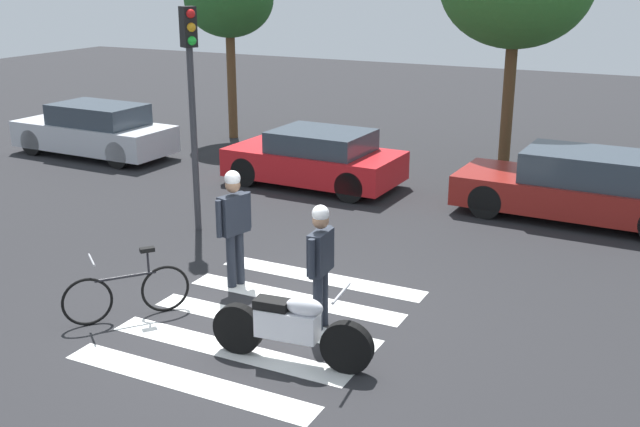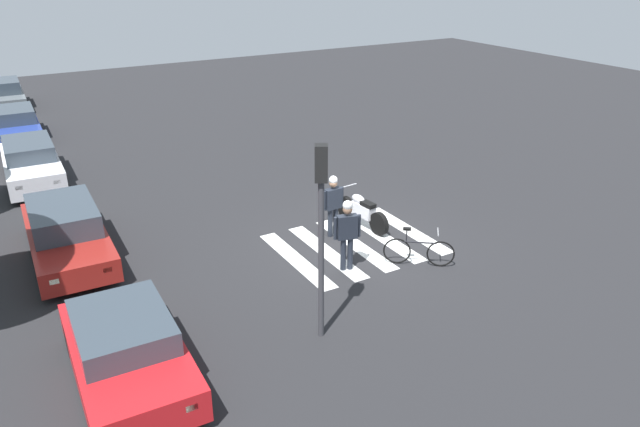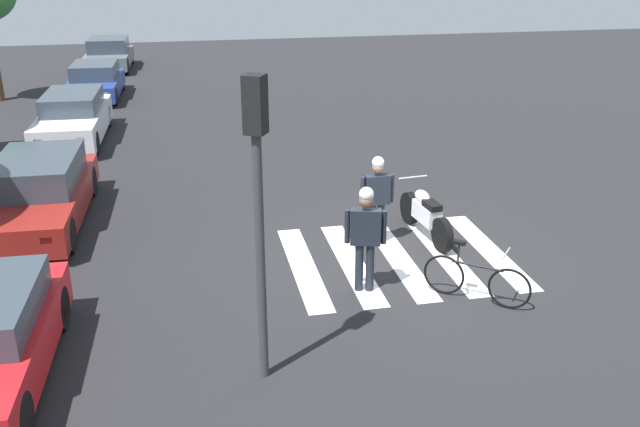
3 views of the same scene
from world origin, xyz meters
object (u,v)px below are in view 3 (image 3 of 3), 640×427
object	(u,v)px
officer_by_motorcycle	(365,231)
car_grey_coupe	(109,54)
officer_on_foot	(377,194)
traffic_light_pole	(258,184)
police_motorcycle	(426,215)
car_blue_hatchback	(95,82)
car_white_van	(73,118)
leaning_bicycle	(476,279)
car_maroon_wagon	(39,193)

from	to	relation	value
officer_by_motorcycle	car_grey_coupe	distance (m)	23.34
officer_on_foot	traffic_light_pole	xyz separation A→B (m)	(-3.92, 2.67, 1.75)
car_grey_coupe	police_motorcycle	bearing A→B (deg)	-159.87
car_blue_hatchback	car_grey_coupe	distance (m)	6.09
car_white_van	traffic_light_pole	bearing A→B (deg)	-162.76
officer_on_foot	car_white_van	size ratio (longest dim) A/B	0.39
car_white_van	officer_on_foot	bearing A→B (deg)	-143.08
officer_by_motorcycle	car_grey_coupe	xyz separation A→B (m)	(22.61, 5.81, -0.43)
police_motorcycle	car_blue_hatchback	xyz separation A→B (m)	(14.58, 7.60, 0.14)
police_motorcycle	car_grey_coupe	xyz separation A→B (m)	(20.66, 7.57, 0.19)
leaning_bicycle	traffic_light_pole	bearing A→B (deg)	110.73
leaning_bicycle	officer_on_foot	world-z (taller)	officer_on_foot
car_maroon_wagon	car_blue_hatchback	bearing A→B (deg)	0.08
officer_by_motorcycle	car_grey_coupe	size ratio (longest dim) A/B	0.46
leaning_bicycle	car_white_van	xyz separation A→B (m)	(11.36, 7.58, 0.28)
car_white_van	car_blue_hatchback	xyz separation A→B (m)	(5.87, -0.07, -0.06)
police_motorcycle	officer_on_foot	distance (m)	1.18
leaning_bicycle	police_motorcycle	bearing A→B (deg)	-1.81
leaning_bicycle	car_maroon_wagon	bearing A→B (deg)	56.50
traffic_light_pole	car_blue_hatchback	bearing A→B (deg)	11.79
officer_on_foot	car_blue_hatchback	bearing A→B (deg)	24.07
officer_on_foot	car_blue_hatchback	distance (m)	16.09
leaning_bicycle	officer_on_foot	size ratio (longest dim) A/B	0.80
police_motorcycle	car_blue_hatchback	size ratio (longest dim) A/B	0.53
leaning_bicycle	car_white_van	distance (m)	13.66
police_motorcycle	officer_on_foot	size ratio (longest dim) A/B	1.21
police_motorcycle	car_maroon_wagon	xyz separation A→B (m)	(2.31, 7.58, 0.19)
leaning_bicycle	car_blue_hatchback	distance (m)	18.80
officer_on_foot	car_grey_coupe	size ratio (longest dim) A/B	0.44
car_maroon_wagon	car_grey_coupe	bearing A→B (deg)	-0.02
car_white_van	traffic_light_pole	size ratio (longest dim) A/B	1.11
officer_by_motorcycle	leaning_bicycle	bearing A→B (deg)	-112.99
traffic_light_pole	car_grey_coupe	bearing A→B (deg)	8.89
car_white_van	car_grey_coupe	distance (m)	11.95
leaning_bicycle	officer_by_motorcycle	world-z (taller)	officer_by_motorcycle
leaning_bicycle	car_grey_coupe	xyz separation A→B (m)	(23.32, 7.49, 0.27)
officer_on_foot	car_grey_coupe	xyz separation A→B (m)	(20.77, 6.53, -0.36)
police_motorcycle	car_white_van	world-z (taller)	car_white_van
officer_by_motorcycle	car_blue_hatchback	xyz separation A→B (m)	(16.52, 5.84, -0.47)
car_maroon_wagon	leaning_bicycle	bearing A→B (deg)	-123.50
leaning_bicycle	officer_on_foot	distance (m)	2.79
car_blue_hatchback	traffic_light_pole	bearing A→B (deg)	-168.21
car_maroon_wagon	car_grey_coupe	xyz separation A→B (m)	(18.36, -0.01, -0.00)
police_motorcycle	car_blue_hatchback	distance (m)	16.44
leaning_bicycle	car_grey_coupe	world-z (taller)	car_grey_coupe
police_motorcycle	car_grey_coupe	bearing A→B (deg)	20.13
officer_on_foot	officer_by_motorcycle	bearing A→B (deg)	158.54
car_blue_hatchback	car_grey_coupe	xyz separation A→B (m)	(6.09, -0.02, 0.05)
car_blue_hatchback	traffic_light_pole	world-z (taller)	traffic_light_pole
car_maroon_wagon	traffic_light_pole	xyz separation A→B (m)	(-6.34, -3.87, 2.10)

